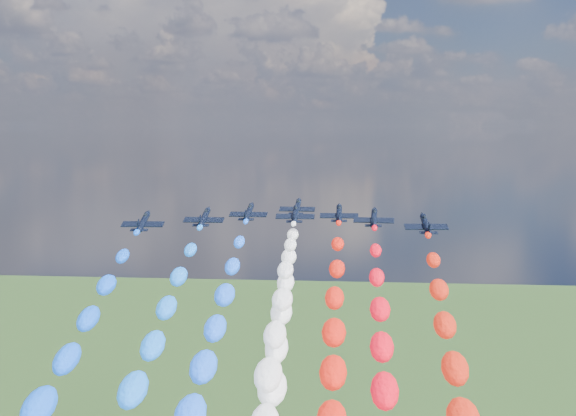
# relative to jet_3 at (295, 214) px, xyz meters

# --- Properties ---
(jet_0) EXTENTS (8.97, 11.91, 5.74)m
(jet_0) POSITION_rel_jet_3_xyz_m (-29.49, -15.18, 0.00)
(jet_0) COLOR black
(jet_1) EXTENTS (8.52, 11.59, 5.74)m
(jet_1) POSITION_rel_jet_3_xyz_m (-18.65, -7.44, 0.00)
(jet_1) COLOR black
(jet_2) EXTENTS (8.81, 11.80, 5.74)m
(jet_2) POSITION_rel_jet_3_xyz_m (-10.66, 2.76, 0.00)
(jet_2) COLOR black
(jet_3) EXTENTS (8.60, 11.65, 5.74)m
(jet_3) POSITION_rel_jet_3_xyz_m (0.00, 0.00, 0.00)
(jet_3) COLOR black
(jet_4) EXTENTS (8.73, 11.74, 5.74)m
(jet_4) POSITION_rel_jet_3_xyz_m (-0.58, 14.00, 0.00)
(jet_4) COLOR black
(jet_5) EXTENTS (8.54, 11.60, 5.74)m
(jet_5) POSITION_rel_jet_3_xyz_m (9.52, 2.03, 0.00)
(jet_5) COLOR black
(jet_6) EXTENTS (9.13, 12.03, 5.74)m
(jet_6) POSITION_rel_jet_3_xyz_m (16.89, -5.02, 0.00)
(jet_6) COLOR black
(jet_7) EXTENTS (9.08, 11.99, 5.74)m
(jet_7) POSITION_rel_jet_3_xyz_m (26.71, -14.18, 0.00)
(jet_7) COLOR black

